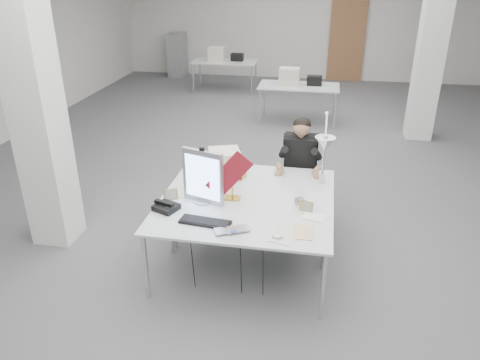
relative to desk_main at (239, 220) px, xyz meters
The scene contains 23 objects.
room_shell 2.80m from the desk_main, 89.21° to the left, with size 10.04×14.04×3.24m.
desk_main is the anchor object (origin of this frame).
desk_second 0.90m from the desk_main, 90.00° to the left, with size 1.80×0.90×0.03m, color silver.
bg_desk_a 5.50m from the desk_main, 87.92° to the left, with size 1.60×0.80×0.03m, color silver.
bg_desk_b 7.91m from the desk_main, 103.16° to the left, with size 1.60×0.80×0.03m, color silver.
filing_cabinet 9.80m from the desk_main, 110.93° to the left, with size 0.45×0.55×1.20m, color gray.
office_chair 1.64m from the desk_main, 72.69° to the left, with size 0.54×0.54×1.09m, color black, non-canonical shape.
seated_person 1.59m from the desk_main, 72.15° to the left, with size 0.43×0.53×0.80m, color black, non-canonical shape.
monitor 0.60m from the desk_main, 145.06° to the left, with size 0.46×0.05×0.57m, color #A7A8AC.
pennant 0.47m from the desk_main, 119.73° to the left, with size 0.51×0.01×0.21m, color maroon.
keyboard 0.33m from the desk_main, 157.29° to the right, with size 0.49×0.16×0.02m, color black.
laptop 0.28m from the desk_main, 90.57° to the right, with size 0.33×0.21×0.03m, color #AFB0B4.
mouse 0.49m from the desk_main, 34.12° to the right, with size 0.10×0.06×0.04m, color silver.
bankers_lamp 0.48m from the desk_main, 109.74° to the left, with size 0.32×0.13×0.36m, color #BD833B, non-canonical shape.
desk_phone 0.76m from the desk_main, behind, with size 0.22×0.20×0.06m, color black.
picture_frame_left 0.83m from the desk_main, 160.43° to the left, with size 0.15×0.01×0.12m, color olive.
picture_frame_right 0.70m from the desk_main, 24.57° to the left, with size 0.14×0.01×0.11m, color #A68B47.
desk_clock 0.68m from the desk_main, 36.58° to the left, with size 0.10×0.10×0.03m, color #AFB0B4.
paper_stack_a 0.50m from the desk_main, 24.22° to the right, with size 0.23×0.33×0.01m, color silver.
paper_stack_b 0.64m from the desk_main, 12.20° to the right, with size 0.19×0.26×0.01m, color #DFBE85.
paper_stack_c 0.73m from the desk_main, 13.74° to the left, with size 0.22×0.15×0.01m, color white.
beige_monitor 1.02m from the desk_main, 110.08° to the left, with size 0.35×0.33×0.33m, color beige.
architect_lamp 1.16m from the desk_main, 44.37° to the left, with size 0.24×0.71×0.91m, color silver, non-canonical shape.
Camera 1 is at (0.72, -6.37, 3.03)m, focal length 35.00 mm.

